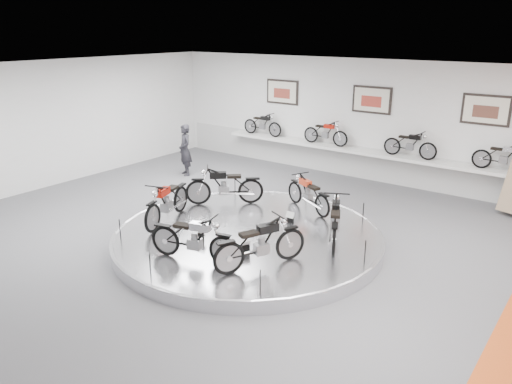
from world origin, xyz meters
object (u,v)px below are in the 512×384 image
Objects in this scene: bike_c at (224,185)px; bike_f at (260,243)px; visitor at (185,150)px; bike_a at (335,220)px; shelf at (365,152)px; bike_b at (308,193)px; bike_e at (194,238)px; display_platform at (248,238)px; bike_d at (167,201)px.

bike_f is at bearing 99.71° from bike_c.
bike_a is at bearing 7.09° from visitor.
shelf is 6.28× the size of bike_a.
bike_e is at bearing 109.54° from bike_b.
bike_a is at bearing -71.23° from shelf.
bike_a is at bearing 161.66° from bike_b.
display_platform is 3.65× the size of bike_a.
bike_c is (-1.72, 1.20, 0.68)m from display_platform.
bike_f is at bearing 136.60° from bike_a.
visitor is at bearing -158.59° from bike_d.
bike_c reaches higher than bike_a.
bike_e is at bearing -89.71° from shelf.
bike_e is at bearing -88.71° from display_platform.
bike_d reaches higher than bike_c.
shelf is 6.03× the size of bike_d.
bike_d is at bearing 73.88° from bike_b.
shelf is at bearing -7.94° from bike_a.
shelf is at bearing -60.84° from bike_b.
display_platform is 2.24m from bike_d.
bike_c is 1.01× the size of visitor.
bike_e is 7.53m from visitor.
bike_a reaches higher than display_platform.
bike_b is 3.70m from bike_d.
bike_f reaches higher than bike_b.
visitor is (-5.71, 1.22, 0.13)m from bike_b.
bike_f reaches higher than shelf.
visitor is at bearing -150.50° from shelf.
bike_d reaches higher than bike_e.
bike_a is 2.12m from bike_f.
bike_f reaches higher than bike_a.
bike_d is 3.40m from bike_f.
bike_c is at bearing 75.53° from bike_f.
bike_e reaches higher than bike_b.
bike_b reaches higher than shelf.
bike_d is 1.03× the size of bike_f.
display_platform is 3.51× the size of bike_d.
bike_b reaches higher than display_platform.
visitor is (-6.65, 4.67, 0.07)m from bike_f.
bike_a is 0.96× the size of bike_d.
display_platform is 2.17m from bike_a.
bike_a is 0.97× the size of bike_c.
shelf is (0.00, 6.40, 0.85)m from display_platform.
bike_b is at bearing 71.02° from bike_e.
bike_a is at bearing 91.57° from bike_d.
bike_a is 1.10× the size of bike_b.
visitor reaches higher than bike_c.
bike_d is at bearing -105.99° from shelf.
bike_b is (-1.55, 1.42, -0.05)m from bike_a.
bike_d is 5.23m from visitor.
bike_c is 3.93m from bike_f.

